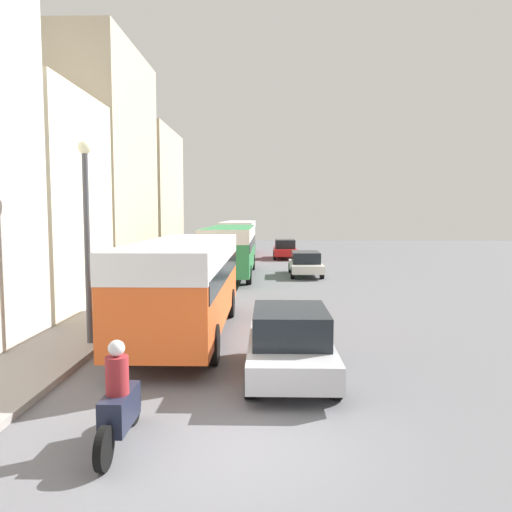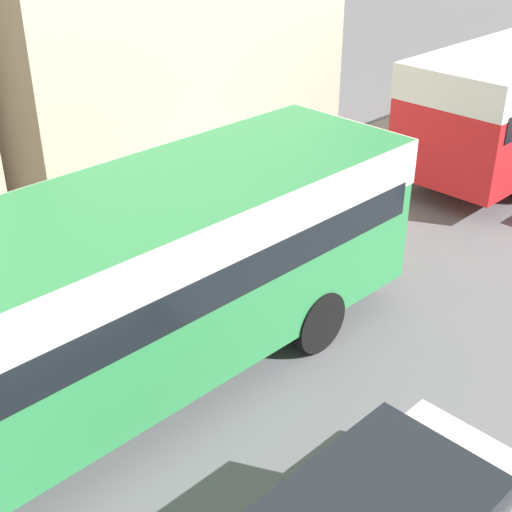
% 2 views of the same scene
% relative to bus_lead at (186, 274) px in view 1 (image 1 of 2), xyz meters
% --- Properties ---
extents(ground_plane, '(120.00, 120.00, 0.00)m').
position_rel_bus_lead_xyz_m(ground_plane, '(1.92, -7.21, -1.88)').
color(ground_plane, slate).
extents(building_midblock, '(5.55, 6.06, 8.14)m').
position_rel_bus_lead_xyz_m(building_midblock, '(-7.05, 3.73, 2.19)').
color(building_midblock, beige).
rests_on(building_midblock, ground_plane).
extents(building_far_terrace, '(5.59, 8.65, 12.08)m').
position_rel_bus_lead_xyz_m(building_far_terrace, '(-7.07, 11.43, 4.16)').
color(building_far_terrace, '#BCAD93').
rests_on(building_far_terrace, ground_plane).
extents(building_end_row, '(6.86, 8.52, 9.55)m').
position_rel_bus_lead_xyz_m(building_end_row, '(-7.70, 20.82, 2.90)').
color(building_end_row, '#BCAD93').
rests_on(building_end_row, ground_plane).
extents(bus_lead, '(2.50, 9.15, 2.87)m').
position_rel_bus_lead_xyz_m(bus_lead, '(0.00, 0.00, 0.00)').
color(bus_lead, '#EA5B23').
rests_on(bus_lead, ground_plane).
extents(bus_following, '(2.62, 10.82, 2.89)m').
position_rel_bus_lead_xyz_m(bus_following, '(0.30, 14.32, 0.02)').
color(bus_following, '#2D8447').
rests_on(bus_following, ground_plane).
extents(bus_third_in_line, '(2.62, 11.18, 2.97)m').
position_rel_bus_lead_xyz_m(bus_third_in_line, '(-0.04, 28.69, 0.06)').
color(bus_third_in_line, red).
rests_on(bus_third_in_line, ground_plane).
extents(motorcycle_behind_lead, '(0.38, 2.24, 1.73)m').
position_rel_bus_lead_xyz_m(motorcycle_behind_lead, '(0.10, -7.11, -1.19)').
color(motorcycle_behind_lead, '#1E2338').
rests_on(motorcycle_behind_lead, ground_plane).
extents(car_crossing, '(1.88, 4.55, 1.42)m').
position_rel_bus_lead_xyz_m(car_crossing, '(4.69, 14.69, -1.13)').
color(car_crossing, silver).
rests_on(car_crossing, ground_plane).
extents(car_far_curb, '(1.92, 4.14, 1.57)m').
position_rel_bus_lead_xyz_m(car_far_curb, '(2.95, -3.73, -1.07)').
color(car_far_curb, '#B7B7BC').
rests_on(car_far_curb, ground_plane).
extents(car_distant, '(1.88, 4.31, 1.55)m').
position_rel_bus_lead_xyz_m(car_distant, '(3.85, 25.81, -1.08)').
color(car_distant, red).
rests_on(car_distant, ground_plane).
extents(lamp_post, '(0.36, 0.36, 5.46)m').
position_rel_bus_lead_xyz_m(lamp_post, '(-2.43, -1.39, 1.55)').
color(lamp_post, '#47474C').
rests_on(lamp_post, sidewalk).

